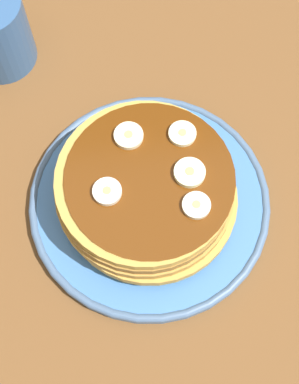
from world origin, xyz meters
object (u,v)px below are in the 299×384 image
at_px(plate, 150,202).
at_px(banana_slice_1, 182,134).
at_px(banana_slice_3, 129,136).
at_px(banana_slice_2, 107,192).
at_px(banana_slice_0, 196,206).
at_px(pancake_stack, 147,190).
at_px(banana_slice_4, 190,174).

height_order(plate, banana_slice_1, banana_slice_1).
xyz_separation_m(plate, banana_slice_3, (0.02, -0.05, 0.07)).
bearing_deg(banana_slice_1, banana_slice_2, 34.96).
distance_m(banana_slice_0, banana_slice_1, 0.08).
xyz_separation_m(banana_slice_0, banana_slice_2, (0.09, -0.02, 0.00)).
bearing_deg(banana_slice_2, plate, -164.09).
height_order(pancake_stack, banana_slice_0, banana_slice_0).
height_order(banana_slice_0, banana_slice_4, banana_slice_4).
xyz_separation_m(pancake_stack, banana_slice_4, (-0.04, 0.00, 0.03)).
relative_size(plate, banana_slice_0, 9.47).
relative_size(plate, banana_slice_4, 8.40).
bearing_deg(banana_slice_2, banana_slice_1, -145.04).
distance_m(pancake_stack, banana_slice_0, 0.07).
relative_size(banana_slice_1, banana_slice_3, 0.94).
relative_size(banana_slice_1, banana_slice_4, 0.90).
bearing_deg(banana_slice_3, pancake_stack, 106.26).
bearing_deg(banana_slice_0, banana_slice_1, -87.08).
bearing_deg(plate, banana_slice_0, 140.38).
distance_m(banana_slice_3, banana_slice_4, 0.08).
xyz_separation_m(plate, banana_slice_1, (-0.04, -0.05, 0.07)).
height_order(plate, pancake_stack, pancake_stack).
bearing_deg(pancake_stack, banana_slice_0, 142.57).
height_order(pancake_stack, banana_slice_3, banana_slice_3).
bearing_deg(banana_slice_4, plate, -2.22).
relative_size(banana_slice_2, banana_slice_3, 0.95).
relative_size(plate, pancake_stack, 1.37).
height_order(banana_slice_3, banana_slice_4, same).
relative_size(banana_slice_0, banana_slice_3, 0.93).
height_order(banana_slice_2, banana_slice_3, same).
relative_size(banana_slice_0, banana_slice_1, 0.98).
height_order(plate, banana_slice_2, banana_slice_2).
distance_m(pancake_stack, banana_slice_2, 0.06).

